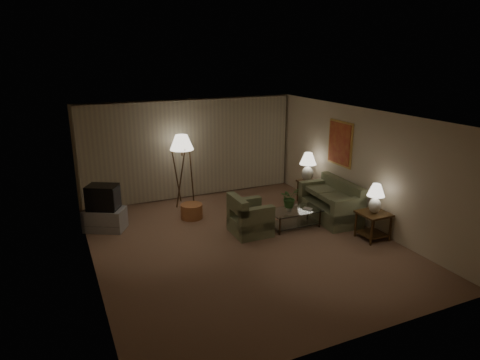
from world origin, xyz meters
name	(u,v)px	position (x,y,z in m)	size (l,w,h in m)	color
ground	(243,243)	(0.00, 0.00, 0.00)	(7.00, 7.00, 0.00)	#855D49
room_shell	(217,149)	(0.02, 1.51, 1.75)	(6.04, 7.02, 2.72)	beige
sofa	(330,204)	(2.50, 0.42, 0.37)	(1.78, 1.06, 0.74)	#7A835C
armchair	(250,218)	(0.37, 0.42, 0.35)	(0.87, 0.82, 0.71)	#7A835C
side_table_near	(373,221)	(2.65, -0.93, 0.42)	(0.61, 0.61, 0.60)	#35200E
side_table_far	(307,188)	(2.65, 1.67, 0.39)	(0.47, 0.39, 0.60)	#35200E
table_lamp_near	(376,196)	(2.65, -0.93, 0.98)	(0.37, 0.37, 0.64)	silver
table_lamp_far	(308,164)	(2.65, 1.67, 1.05)	(0.44, 0.44, 0.76)	silver
coffee_table	(294,216)	(1.45, 0.32, 0.28)	(1.20, 0.65, 0.41)	silver
tv_cabinet	(105,219)	(-2.55, 1.97, 0.25)	(1.04, 0.91, 0.50)	#9A9A9C
crt_tv	(103,197)	(-2.55, 1.97, 0.78)	(0.80, 0.73, 0.56)	black
floor_lamp	(183,169)	(-0.42, 2.84, 0.98)	(0.61, 0.61, 1.87)	#35200E
ottoman	(192,211)	(-0.54, 1.84, 0.18)	(0.53, 0.53, 0.35)	#A26137
vase	(289,208)	(1.30, 0.32, 0.49)	(0.14, 0.14, 0.14)	white
flowers	(290,196)	(1.30, 0.32, 0.79)	(0.41, 0.35, 0.45)	#3E6F31
book	(306,210)	(1.70, 0.22, 0.42)	(0.15, 0.20, 0.02)	olive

